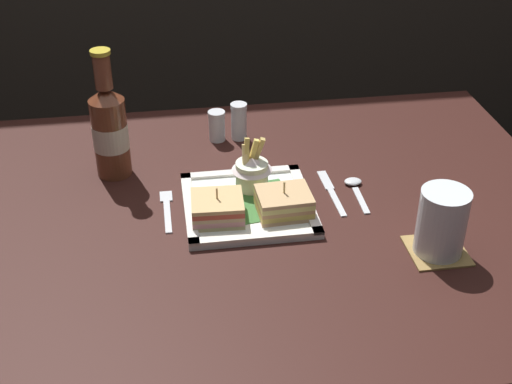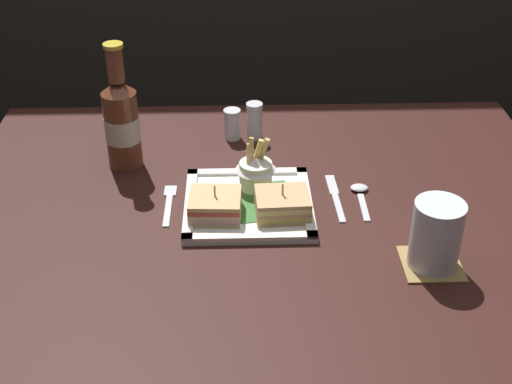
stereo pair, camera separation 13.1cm
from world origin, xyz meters
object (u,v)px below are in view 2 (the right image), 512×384
(sandwich_half_left, at_px, (215,206))
(knife, at_px, (335,196))
(fork, at_px, (169,203))
(sandwich_half_right, at_px, (282,204))
(beer_bottle, at_px, (122,121))
(fries_cup, at_px, (256,170))
(pepper_shaker, at_px, (254,123))
(dining_table, at_px, (263,260))
(water_glass, at_px, (435,239))
(square_plate, at_px, (248,204))
(salt_shaker, at_px, (232,126))
(spoon, at_px, (360,193))

(sandwich_half_left, xyz_separation_m, knife, (0.23, 0.07, -0.03))
(fork, bearing_deg, sandwich_half_right, -15.15)
(beer_bottle, bearing_deg, fries_cup, -23.10)
(sandwich_half_left, bearing_deg, pepper_shaker, 75.81)
(dining_table, distance_m, water_glass, 0.37)
(square_plate, bearing_deg, sandwich_half_right, -32.70)
(square_plate, bearing_deg, fries_cup, 74.42)
(dining_table, bearing_deg, fork, 168.75)
(sandwich_half_left, bearing_deg, dining_table, 13.74)
(square_plate, height_order, fork, square_plate)
(square_plate, xyz_separation_m, fries_cup, (0.02, 0.06, 0.04))
(fork, bearing_deg, square_plate, -6.90)
(fork, distance_m, knife, 0.32)
(sandwich_half_right, bearing_deg, knife, 34.05)
(water_glass, bearing_deg, square_plate, 148.82)
(dining_table, bearing_deg, salt_shaker, 100.94)
(dining_table, xyz_separation_m, pepper_shaker, (-0.01, 0.30, 0.15))
(knife, bearing_deg, salt_shaker, 128.84)
(fries_cup, xyz_separation_m, beer_bottle, (-0.27, 0.11, 0.05))
(sandwich_half_right, distance_m, salt_shaker, 0.33)
(sandwich_half_right, xyz_separation_m, fries_cup, (-0.05, 0.09, 0.02))
(square_plate, bearing_deg, fork, 173.10)
(square_plate, distance_m, salt_shaker, 0.28)
(square_plate, height_order, water_glass, water_glass)
(salt_shaker, bearing_deg, spoon, -44.34)
(dining_table, distance_m, spoon, 0.23)
(knife, height_order, spoon, spoon)
(beer_bottle, distance_m, pepper_shaker, 0.30)
(square_plate, bearing_deg, knife, 11.23)
(knife, height_order, salt_shaker, salt_shaker)
(dining_table, xyz_separation_m, fork, (-0.18, 0.04, 0.12))
(fork, bearing_deg, water_glass, -23.93)
(beer_bottle, relative_size, water_glass, 2.24)
(dining_table, xyz_separation_m, salt_shaker, (-0.06, 0.30, 0.14))
(fries_cup, bearing_deg, sandwich_half_right, -63.94)
(fries_cup, xyz_separation_m, fork, (-0.17, -0.04, -0.05))
(spoon, xyz_separation_m, salt_shaker, (-0.25, 0.24, 0.03))
(sandwich_half_left, height_order, salt_shaker, sandwich_half_left)
(beer_bottle, bearing_deg, fork, -56.49)
(sandwich_half_left, xyz_separation_m, sandwich_half_right, (0.12, -0.00, 0.00))
(fork, height_order, pepper_shaker, pepper_shaker)
(fries_cup, bearing_deg, beer_bottle, 156.90)
(beer_bottle, xyz_separation_m, salt_shaker, (0.22, 0.11, -0.07))
(water_glass, bearing_deg, fork, 156.07)
(dining_table, height_order, fork, fork)
(salt_shaker, bearing_deg, sandwich_half_left, -95.70)
(water_glass, xyz_separation_m, fork, (-0.46, 0.20, -0.05))
(dining_table, height_order, water_glass, water_glass)
(beer_bottle, bearing_deg, sandwich_half_left, -47.56)
(beer_bottle, bearing_deg, pepper_shaker, 22.44)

